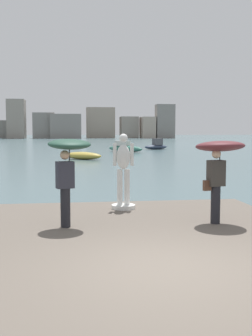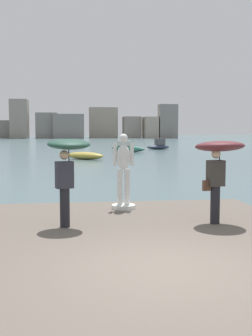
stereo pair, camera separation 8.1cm
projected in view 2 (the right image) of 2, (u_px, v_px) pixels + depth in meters
The scene contains 9 objects.
ground_plane at pixel (85, 154), 46.42m from camera, with size 400.00×400.00×0.00m, color #4C666B.
pier at pixel (147, 250), 8.52m from camera, with size 7.36×9.32×0.40m, color #60564C.
statue_white_figure at pixel (123, 176), 11.83m from camera, with size 0.66×0.66×2.08m.
onlooker_left at pixel (67, 158), 9.58m from camera, with size 1.19×1.20×2.01m.
onlooker_right at pixel (219, 156), 9.93m from camera, with size 1.36×1.37×1.96m.
boat_mid at pixel (127, 148), 51.09m from camera, with size 4.18×5.11×1.33m.
boat_far at pixel (85, 156), 38.10m from camera, with size 3.82×3.49×0.66m.
boat_leftward at pixel (159, 146), 58.17m from camera, with size 3.62×2.32×1.48m.
distant_skyline at pixel (73, 124), 140.42m from camera, with size 67.54×12.59×12.36m.
Camera 2 is at (-1.48, -6.57, 2.57)m, focal length 45.87 mm.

